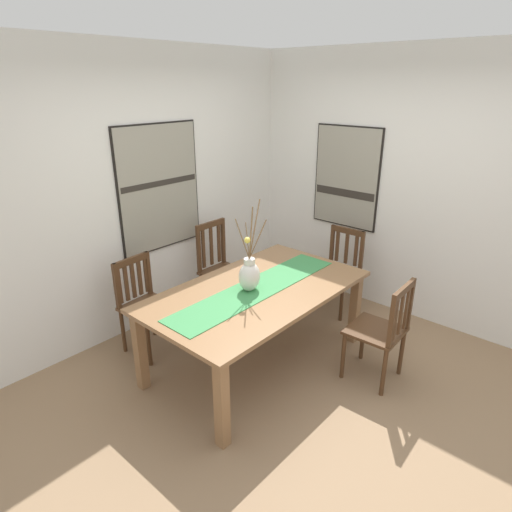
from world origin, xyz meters
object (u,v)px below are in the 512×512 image
object	(u,v)px
chair_2	(382,330)
chair_0	(220,267)
dining_table	(257,298)
centerpiece_vase	(249,275)
chair_3	(339,269)
painting_on_side_wall	(346,177)
chair_1	(144,302)
painting_on_back_wall	(159,188)

from	to	relation	value
chair_2	chair_0	bearing A→B (deg)	90.18
dining_table	centerpiece_vase	size ratio (longest dim) A/B	2.57
chair_3	painting_on_side_wall	world-z (taller)	painting_on_side_wall
chair_1	chair_3	distance (m)	2.08
chair_3	painting_on_back_wall	size ratio (longest dim) A/B	0.72
dining_table	chair_3	world-z (taller)	chair_3
chair_3	painting_on_back_wall	distance (m)	2.07
dining_table	painting_on_side_wall	distance (m)	1.90
centerpiece_vase	painting_on_side_wall	bearing A→B (deg)	6.29
chair_0	chair_2	bearing A→B (deg)	-89.82
painting_on_back_wall	painting_on_side_wall	bearing A→B (deg)	-32.87
dining_table	painting_on_back_wall	size ratio (longest dim) A/B	1.56
chair_1	chair_2	xyz separation A→B (m)	(1.01, -1.85, -0.00)
centerpiece_vase	chair_2	distance (m)	1.17
dining_table	painting_on_side_wall	xyz separation A→B (m)	(1.74, 0.22, 0.73)
chair_1	painting_on_side_wall	xyz separation A→B (m)	(2.25, -0.70, 0.90)
dining_table	chair_2	xyz separation A→B (m)	(0.50, -0.92, -0.17)
chair_3	chair_2	bearing A→B (deg)	-132.67
chair_2	painting_on_back_wall	world-z (taller)	painting_on_back_wall
chair_0	dining_table	bearing A→B (deg)	-117.32
centerpiece_vase	chair_3	size ratio (longest dim) A/B	0.84
dining_table	chair_3	bearing A→B (deg)	0.40
dining_table	painting_on_back_wall	xyz separation A→B (m)	(0.05, 1.32, 0.74)
dining_table	centerpiece_vase	world-z (taller)	centerpiece_vase
painting_on_back_wall	chair_0	bearing A→B (deg)	-38.66
dining_table	centerpiece_vase	bearing A→B (deg)	157.38
chair_0	painting_on_side_wall	xyz separation A→B (m)	(1.25, -0.74, 0.88)
dining_table	chair_0	xyz separation A→B (m)	(0.50, 0.96, -0.15)
chair_1	painting_on_back_wall	size ratio (longest dim) A/B	0.72
dining_table	painting_on_back_wall	distance (m)	1.51
chair_1	chair_2	world-z (taller)	chair_2
chair_0	painting_on_back_wall	distance (m)	1.06
chair_1	painting_on_side_wall	world-z (taller)	painting_on_side_wall
centerpiece_vase	painting_on_back_wall	distance (m)	1.40
centerpiece_vase	chair_3	bearing A→B (deg)	-0.64
chair_0	chair_3	bearing A→B (deg)	-47.77
painting_on_side_wall	chair_1	bearing A→B (deg)	162.70
centerpiece_vase	chair_1	bearing A→B (deg)	116.34
chair_0	painting_on_side_wall	size ratio (longest dim) A/B	0.89
chair_1	centerpiece_vase	bearing A→B (deg)	-63.66
chair_1	dining_table	bearing A→B (deg)	-61.32
centerpiece_vase	painting_on_side_wall	distance (m)	1.88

